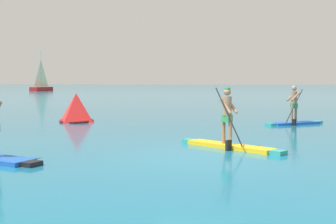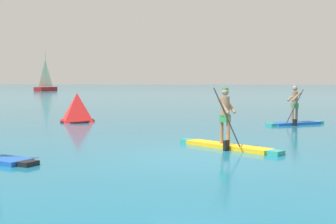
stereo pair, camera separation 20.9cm
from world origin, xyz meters
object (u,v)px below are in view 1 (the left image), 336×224
Objects in this scene: paddleboarder_mid_center at (229,136)px; paddleboarder_far_right at (294,116)px; race_marker_buoy at (76,109)px; sailboat_left_horizon at (41,87)px.

paddleboarder_mid_center is 8.07m from paddleboarder_far_right.
race_marker_buoy is at bearing -30.05° from paddleboarder_far_right.
paddleboarder_mid_center reaches higher than race_marker_buoy.
paddleboarder_far_right is 10.26m from race_marker_buoy.
paddleboarder_mid_center is 0.40× the size of sailboat_left_horizon.
sailboat_left_horizon reaches higher than paddleboarder_mid_center.
paddleboarder_far_right is at bearing -138.24° from sailboat_left_horizon.
sailboat_left_horizon is (-37.53, 67.90, 0.46)m from paddleboarder_mid_center.
paddleboarder_far_right is at bearing 2.28° from race_marker_buoy.
sailboat_left_horizon is at bearing 116.37° from race_marker_buoy.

